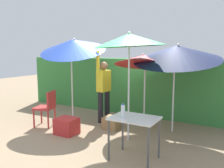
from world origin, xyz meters
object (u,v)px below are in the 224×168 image
at_px(chair_plastic, 47,106).
at_px(bottle_water, 123,111).
at_px(umbrella_navy, 129,40).
at_px(umbrella_yellow, 176,53).
at_px(umbrella_rainbow, 144,60).
at_px(umbrella_orange, 73,45).
at_px(person_vendor, 104,87).
at_px(crate_cardboard, 112,123).
at_px(cooler_box, 67,126).
at_px(folding_table, 134,123).

xyz_separation_m(chair_plastic, bottle_water, (2.51, -0.71, 0.35)).
bearing_deg(umbrella_navy, umbrella_yellow, 54.74).
height_order(umbrella_rainbow, umbrella_orange, umbrella_orange).
relative_size(umbrella_navy, person_vendor, 1.21).
height_order(chair_plastic, crate_cardboard, chair_plastic).
distance_m(umbrella_orange, chair_plastic, 1.71).
bearing_deg(bottle_water, umbrella_yellow, 78.89).
distance_m(umbrella_orange, crate_cardboard, 2.27).
relative_size(chair_plastic, cooler_box, 1.87).
distance_m(umbrella_yellow, chair_plastic, 3.38).
relative_size(umbrella_navy, chair_plastic, 2.56).
relative_size(umbrella_rainbow, person_vendor, 1.05).
height_order(person_vendor, crate_cardboard, person_vendor).
bearing_deg(person_vendor, umbrella_orange, -159.71).
bearing_deg(cooler_box, person_vendor, 80.07).
bearing_deg(person_vendor, chair_plastic, -134.64).
relative_size(umbrella_rainbow, umbrella_yellow, 0.89).
bearing_deg(bottle_water, chair_plastic, 164.19).
bearing_deg(bottle_water, crate_cardboard, 126.40).
bearing_deg(umbrella_navy, umbrella_orange, 163.52).
relative_size(crate_cardboard, bottle_water, 1.58).
relative_size(chair_plastic, crate_cardboard, 2.34).
distance_m(umbrella_yellow, bottle_water, 2.15).
height_order(umbrella_rainbow, umbrella_yellow, umbrella_yellow).
xyz_separation_m(crate_cardboard, folding_table, (1.16, -1.24, 0.51)).
bearing_deg(umbrella_yellow, crate_cardboard, -158.77).
height_order(umbrella_rainbow, folding_table, umbrella_rainbow).
relative_size(umbrella_yellow, crate_cardboard, 5.83).
xyz_separation_m(umbrella_yellow, chair_plastic, (-2.88, -1.18, -1.32)).
bearing_deg(cooler_box, chair_plastic, 165.82).
height_order(person_vendor, cooler_box, person_vendor).
xyz_separation_m(person_vendor, cooler_box, (-0.22, -1.25, -0.75)).
xyz_separation_m(umbrella_orange, umbrella_navy, (1.93, -0.57, 0.06)).
distance_m(umbrella_rainbow, umbrella_yellow, 0.80).
bearing_deg(crate_cardboard, chair_plastic, -156.86).
relative_size(umbrella_yellow, umbrella_navy, 0.97).
height_order(cooler_box, bottle_water, bottle_water).
height_order(person_vendor, folding_table, person_vendor).
distance_m(person_vendor, chair_plastic, 1.53).
bearing_deg(person_vendor, umbrella_yellow, 4.17).
distance_m(umbrella_navy, bottle_water, 1.55).
distance_m(umbrella_navy, chair_plastic, 2.70).
distance_m(umbrella_yellow, umbrella_navy, 1.24).
xyz_separation_m(crate_cardboard, bottle_water, (1.00, -1.36, 0.72)).
bearing_deg(bottle_water, folding_table, 34.05).
bearing_deg(umbrella_orange, chair_plastic, -108.54).
xyz_separation_m(cooler_box, crate_cardboard, (0.70, 0.85, -0.04)).
height_order(umbrella_rainbow, bottle_water, umbrella_rainbow).
bearing_deg(crate_cardboard, folding_table, -46.89).
bearing_deg(crate_cardboard, umbrella_orange, 174.97).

